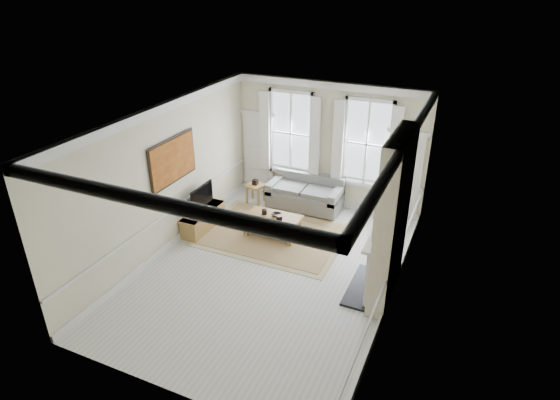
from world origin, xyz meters
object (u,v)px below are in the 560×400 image
at_px(coffee_table, 273,220).
at_px(tv_stand, 203,220).
at_px(sofa, 306,195).
at_px(side_table, 255,188).

relative_size(coffee_table, tv_stand, 0.95).
distance_m(sofa, tv_stand, 2.89).
distance_m(coffee_table, tv_stand, 1.80).
height_order(side_table, tv_stand, side_table).
xyz_separation_m(sofa, side_table, (-1.39, -0.30, 0.07)).
relative_size(side_table, tv_stand, 0.39).
bearing_deg(tv_stand, coffee_table, 13.62).
height_order(side_table, coffee_table, side_table).
distance_m(sofa, side_table, 1.42).
xyz_separation_m(side_table, tv_stand, (-0.54, -1.85, -0.19)).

